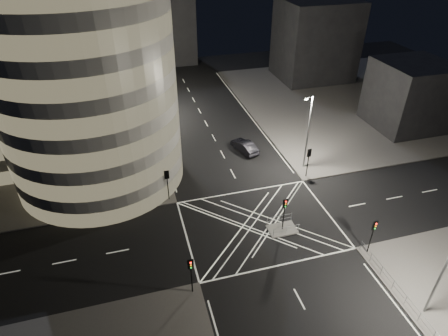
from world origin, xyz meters
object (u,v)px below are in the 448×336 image
object	(u,v)px
traffic_signal_fl	(167,180)
traffic_signal_island	(285,209)
traffic_signal_nr	(373,231)
traffic_signal_fr	(309,158)
street_lamp_left_far	(140,86)
street_lamp_right_far	(308,130)
street_lamp_right_near	(444,267)
sedan	(245,146)
traffic_signal_nl	(191,270)
central_island	(282,229)
street_lamp_left_near	(154,139)

from	to	relation	value
traffic_signal_fl	traffic_signal_island	xyz separation A→B (m)	(10.80, -8.30, 0.00)
traffic_signal_nr	traffic_signal_fr	bearing A→B (deg)	90.00
street_lamp_left_far	street_lamp_right_far	xyz separation A→B (m)	(18.87, -21.00, 0.00)
street_lamp_left_far	street_lamp_right_near	distance (m)	47.88
traffic_signal_island	sedan	size ratio (longest dim) A/B	0.82
traffic_signal_nl	central_island	bearing A→B (deg)	26.14
traffic_signal_nr	traffic_signal_island	bearing A→B (deg)	142.07
street_lamp_left_near	street_lamp_right_far	bearing A→B (deg)	-9.03
traffic_signal_nl	traffic_signal_island	xyz separation A→B (m)	(10.80, 5.30, 0.00)
street_lamp_right_near	street_lamp_left_far	bearing A→B (deg)	113.21
traffic_signal_island	sedan	world-z (taller)	traffic_signal_island
traffic_signal_fr	street_lamp_left_near	distance (m)	19.14
traffic_signal_fr	sedan	distance (m)	10.15
traffic_signal_nl	traffic_signal_fr	distance (m)	22.24
traffic_signal_nl	traffic_signal_fr	bearing A→B (deg)	37.69
traffic_signal_fr	street_lamp_right_far	world-z (taller)	street_lamp_right_far
traffic_signal_island	traffic_signal_fr	bearing A→B (deg)	50.67
sedan	traffic_signal_island	bearing A→B (deg)	68.56
central_island	traffic_signal_nl	distance (m)	12.36
central_island	street_lamp_right_near	size ratio (longest dim) A/B	0.30
central_island	street_lamp_right_near	distance (m)	15.54
central_island	street_lamp_right_far	xyz separation A→B (m)	(7.44, 10.50, 5.47)
traffic_signal_nl	street_lamp_left_near	size ratio (longest dim) A/B	0.40
traffic_signal_fr	traffic_signal_island	distance (m)	10.73
traffic_signal_fl	street_lamp_left_near	xyz separation A→B (m)	(-0.64, 5.20, 2.63)
traffic_signal_fl	traffic_signal_nr	distance (m)	22.24
street_lamp_right_near	sedan	world-z (taller)	street_lamp_right_near
traffic_signal_fl	street_lamp_right_near	bearing A→B (deg)	-48.76
traffic_signal_fr	street_lamp_left_near	world-z (taller)	street_lamp_left_near
traffic_signal_fl	traffic_signal_nl	bearing A→B (deg)	-90.00
traffic_signal_nr	traffic_signal_island	world-z (taller)	same
traffic_signal_fl	sedan	size ratio (longest dim) A/B	0.82
traffic_signal_island	traffic_signal_fl	bearing A→B (deg)	142.46
traffic_signal_fr	street_lamp_left_far	distance (m)	29.63
central_island	traffic_signal_fr	world-z (taller)	traffic_signal_fr
traffic_signal_nl	sedan	distance (m)	25.01
street_lamp_left_near	sedan	xyz separation A→B (m)	(12.67, 3.02, -4.73)
traffic_signal_island	street_lamp_right_far	world-z (taller)	street_lamp_right_far
traffic_signal_fl	traffic_signal_island	size ratio (longest dim) A/B	1.00
traffic_signal_fl	traffic_signal_nr	xyz separation A→B (m)	(17.60, -13.60, 0.00)
sedan	street_lamp_left_far	bearing A→B (deg)	-66.96
traffic_signal_island	traffic_signal_nl	bearing A→B (deg)	-153.86
traffic_signal_nl	traffic_signal_island	size ratio (longest dim) A/B	1.00
traffic_signal_fl	traffic_signal_island	bearing A→B (deg)	-37.54
street_lamp_left_near	traffic_signal_nl	bearing A→B (deg)	-88.06
street_lamp_right_far	central_island	bearing A→B (deg)	-125.30
traffic_signal_fr	traffic_signal_nr	size ratio (longest dim) A/B	1.00
central_island	traffic_signal_island	world-z (taller)	traffic_signal_island
street_lamp_left_far	street_lamp_right_far	bearing A→B (deg)	-48.06
traffic_signal_fl	traffic_signal_nr	size ratio (longest dim) A/B	1.00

